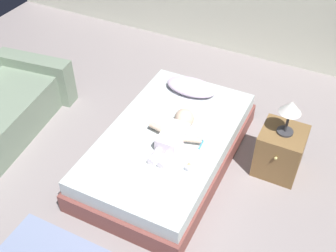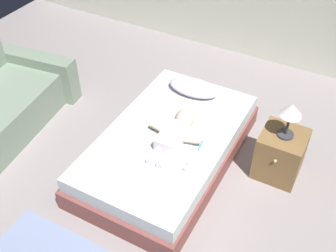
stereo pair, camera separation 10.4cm
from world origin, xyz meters
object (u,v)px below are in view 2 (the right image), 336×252
at_px(toothbrush, 201,144).
at_px(nightstand, 280,154).
at_px(lamp, 291,112).
at_px(pillow, 194,87).
at_px(bed, 168,148).
at_px(baby, 176,132).
at_px(baby_bottle, 187,166).

xyz_separation_m(toothbrush, nightstand, (0.66, 0.35, -0.12)).
bearing_deg(nightstand, lamp, 90.00).
xyz_separation_m(pillow, nightstand, (1.08, -0.35, -0.17)).
xyz_separation_m(bed, lamp, (1.00, 0.37, 0.57)).
xyz_separation_m(pillow, toothbrush, (0.42, -0.70, -0.05)).
distance_m(bed, baby, 0.27).
relative_size(baby, nightstand, 1.44).
height_order(bed, toothbrush, toothbrush).
bearing_deg(baby, toothbrush, 4.16).
relative_size(baby, lamp, 1.97).
bearing_deg(nightstand, baby, -157.84).
xyz_separation_m(baby, nightstand, (0.91, 0.37, -0.19)).
bearing_deg(bed, baby, -3.64).
bearing_deg(lamp, nightstand, -90.00).
relative_size(bed, baby, 2.85).
bearing_deg(bed, nightstand, 20.09).
bearing_deg(pillow, toothbrush, -59.19).
distance_m(nightstand, lamp, 0.50).
distance_m(baby, nightstand, 1.00).
distance_m(baby, lamp, 1.03).
height_order(bed, baby_bottle, baby_bottle).
relative_size(pillow, lamp, 1.55).
bearing_deg(baby, lamp, 22.16).
bearing_deg(pillow, nightstand, -17.87).
bearing_deg(lamp, pillow, 162.14).
height_order(toothbrush, nightstand, nightstand).
bearing_deg(pillow, baby_bottle, -66.99).
bearing_deg(baby, bed, 176.36).
relative_size(toothbrush, baby_bottle, 1.31).
relative_size(nightstand, baby_bottle, 4.55).
xyz_separation_m(pillow, lamp, (1.08, -0.35, 0.33)).
bearing_deg(lamp, toothbrush, -151.84).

